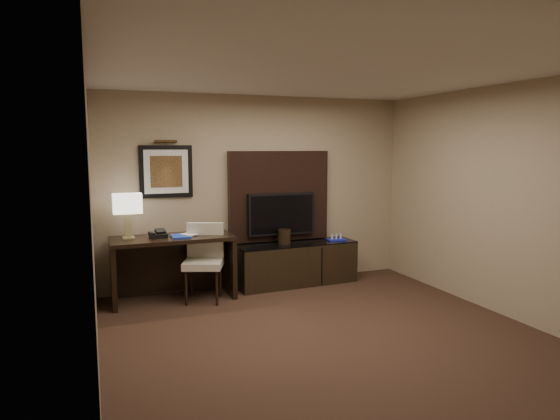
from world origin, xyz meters
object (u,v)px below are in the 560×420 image
table_lamp (128,215)px  desk (173,268)px  tv (281,214)px  ice_bucket (284,237)px  credenza (296,264)px  minibar_tray (336,237)px  desk_phone (158,234)px  desk_chair (203,263)px

table_lamp → desk: bearing=-7.6°
tv → table_lamp: bearing=-175.5°
tv → ice_bucket: (-0.01, -0.14, -0.31)m
credenza → ice_bucket: size_ratio=8.48×
credenza → minibar_tray: (0.63, -0.01, 0.35)m
tv → desk_phone: size_ratio=5.10×
credenza → tv: bearing=139.4°
ice_bucket → minibar_tray: 0.82m
desk_phone → ice_bucket: desk_phone is taller
minibar_tray → credenza: bearing=178.7°
credenza → table_lamp: (-2.31, -0.03, 0.82)m
desk_phone → minibar_tray: bearing=-9.4°
ice_bucket → minibar_tray: size_ratio=0.79×
minibar_tray → desk: bearing=-178.0°
desk → minibar_tray: size_ratio=5.87×
ice_bucket → tv: bearing=86.7°
table_lamp → desk_phone: bearing=-13.2°
desk → desk_chair: desk_chair is taller
desk → desk_chair: (0.35, -0.21, 0.09)m
desk → minibar_tray: desk is taller
credenza → table_lamp: bearing=177.9°
tv → desk_chair: bearing=-160.1°
desk_chair → desk_phone: (-0.53, 0.20, 0.38)m
desk → table_lamp: table_lamp is taller
desk → desk_chair: size_ratio=1.55×
table_lamp → desk_chair: bearing=-17.5°
desk → ice_bucket: (1.59, 0.10, 0.30)m
table_lamp → credenza: bearing=0.7°
desk_chair → ice_bucket: desk_chair is taller
desk_chair → minibar_tray: size_ratio=3.79×
minibar_tray → table_lamp: bearing=-179.7°
ice_bucket → credenza: bearing=-0.2°
desk_chair → desk_phone: bearing=-179.6°
tv → desk_phone: 1.80m
desk → desk_chair: 0.42m
desk_chair → minibar_tray: bearing=28.9°
desk → table_lamp: (-0.54, 0.07, 0.71)m
desk_phone → minibar_tray: desk_phone is taller
desk_chair → tv: bearing=40.6°
desk_chair → ice_bucket: size_ratio=4.82×
desk → tv: bearing=7.8°
desk → ice_bucket: bearing=2.9°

